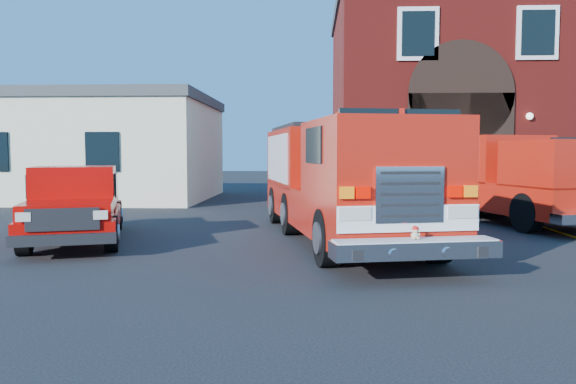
{
  "coord_description": "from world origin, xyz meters",
  "views": [
    {
      "loc": [
        0.39,
        -10.6,
        1.96
      ],
      "look_at": [
        0.0,
        -1.2,
        1.3
      ],
      "focal_mm": 35.0,
      "sensor_mm": 36.0,
      "label": 1
    }
  ],
  "objects_px": {
    "fire_engine": "(341,178)",
    "secondary_truck": "(501,174)",
    "fire_station": "(513,99)",
    "side_building": "(91,147)",
    "pickup_truck": "(76,206)"
  },
  "relations": [
    {
      "from": "fire_engine",
      "to": "secondary_truck",
      "type": "distance_m",
      "value": 6.29
    },
    {
      "from": "fire_station",
      "to": "side_building",
      "type": "bearing_deg",
      "value": -176.86
    },
    {
      "from": "side_building",
      "to": "fire_station",
      "type": "bearing_deg",
      "value": 3.14
    },
    {
      "from": "pickup_truck",
      "to": "secondary_truck",
      "type": "distance_m",
      "value": 11.63
    },
    {
      "from": "secondary_truck",
      "to": "side_building",
      "type": "bearing_deg",
      "value": 154.88
    },
    {
      "from": "fire_engine",
      "to": "pickup_truck",
      "type": "distance_m",
      "value": 5.91
    },
    {
      "from": "fire_engine",
      "to": "secondary_truck",
      "type": "height_order",
      "value": "fire_engine"
    },
    {
      "from": "fire_station",
      "to": "fire_engine",
      "type": "bearing_deg",
      "value": -123.58
    },
    {
      "from": "side_building",
      "to": "pickup_truck",
      "type": "height_order",
      "value": "side_building"
    },
    {
      "from": "pickup_truck",
      "to": "secondary_truck",
      "type": "bearing_deg",
      "value": 22.44
    },
    {
      "from": "side_building",
      "to": "fire_engine",
      "type": "bearing_deg",
      "value": -47.51
    },
    {
      "from": "side_building",
      "to": "pickup_truck",
      "type": "distance_m",
      "value": 12.25
    },
    {
      "from": "pickup_truck",
      "to": "secondary_truck",
      "type": "height_order",
      "value": "secondary_truck"
    },
    {
      "from": "fire_engine",
      "to": "side_building",
      "type": "bearing_deg",
      "value": 132.49
    },
    {
      "from": "fire_station",
      "to": "side_building",
      "type": "distance_m",
      "value": 18.13
    }
  ]
}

